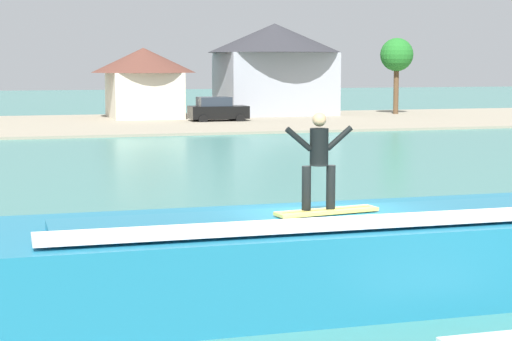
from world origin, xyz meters
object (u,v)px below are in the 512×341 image
Objects in this scene: surfboard at (327,211)px; house_small_cottage at (144,78)px; tree_short_bushy at (397,56)px; house_gabled_white at (275,63)px; car_far_shore at (217,110)px; wave_crest at (314,257)px; surfer at (319,156)px.

house_small_cottage is at bearing 84.34° from surfboard.
house_gabled_white is at bearing 168.24° from tree_short_bushy.
tree_short_bushy is at bearing 15.62° from car_far_shore.
surfer is at bearing -100.54° from wave_crest.
house_gabled_white is at bearing 6.35° from house_small_cottage.
house_small_cottage is 1.25× the size of tree_short_bushy.
house_gabled_white is (15.90, 53.52, 2.59)m from surfboard.
house_gabled_white reaches higher than wave_crest.
tree_short_bushy reaches higher than surfer.
surfboard is 0.31× the size of tree_short_bushy.
house_gabled_white is (16.04, 53.47, 1.63)m from surfer.
tree_short_bushy is at bearing 63.56° from surfboard.
car_far_shore is 0.66× the size of tree_short_bushy.
house_small_cottage is (5.32, 52.27, 0.49)m from surfer.
surfer is 0.16× the size of house_gabled_white.
tree_short_bushy reaches higher than surfboard.
surfer is 47.99m from car_far_shore.
car_far_shore is 9.66m from house_gabled_white.
surfboard is 0.98m from surfer.
house_small_cottage is (-10.72, -1.19, -1.14)m from house_gabled_white.
wave_crest is 52.17m from house_small_cottage.
wave_crest is 1.01m from surfboard.
car_far_shore is 0.53× the size of house_small_cottage.
surfboard reaches higher than wave_crest.
house_small_cottage reaches higher than car_far_shore.
house_small_cottage is at bearing -173.65° from house_gabled_white.
house_gabled_white is (15.96, 53.05, 3.49)m from wave_crest.
surfer reaches higher than surfboard.
house_gabled_white reaches higher than car_far_shore.
surfboard is at bearing -83.20° from wave_crest.
tree_short_bushy is (20.42, -0.83, 1.71)m from house_small_cottage.
house_gabled_white reaches higher than house_small_cottage.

